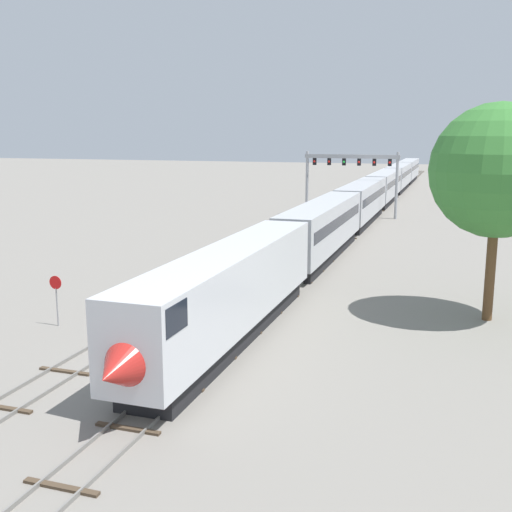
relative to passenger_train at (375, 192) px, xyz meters
The scene contains 7 objects.
ground_plane 61.71m from the passenger_train, 91.86° to the right, with size 400.00×400.00×0.00m, color gray.
track_main 3.01m from the passenger_train, 90.00° to the right, with size 2.60×200.00×0.16m.
track_near 22.45m from the passenger_train, 104.27° to the right, with size 2.60×160.00×0.16m.
passenger_train is the anchor object (origin of this frame).
signal_gantry 8.20m from the passenger_train, 107.71° to the right, with size 12.10×0.49×8.34m.
stop_sign 58.71m from the passenger_train, 99.81° to the right, with size 0.76×0.08×2.88m.
trackside_tree_left 51.10m from the passenger_train, 75.24° to the right, with size 7.50×7.50×12.35m.
Camera 1 is at (12.95, -24.31, 10.62)m, focal length 43.31 mm.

